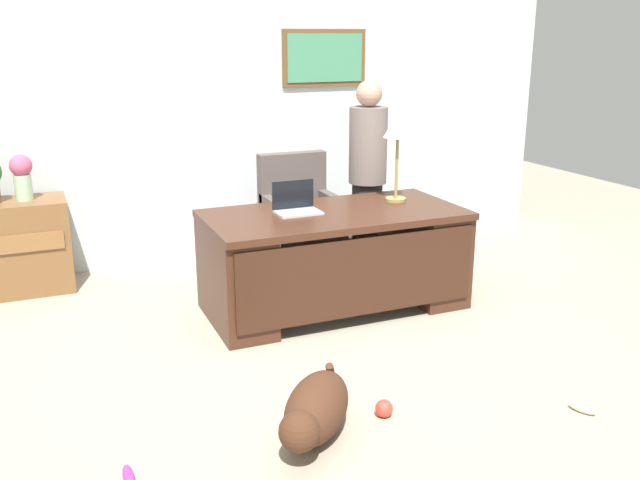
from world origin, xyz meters
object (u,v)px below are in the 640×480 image
(vase_with_flowers, at_px, (22,175))
(dog_toy_plush, at_px, (129,476))
(armchair, at_px, (299,219))
(dog_toy_bone, at_px, (583,408))
(desk, at_px, (336,257))
(dog_lying, at_px, (315,410))
(laptop, at_px, (296,205))
(desk_lamp, at_px, (398,132))
(person_standing, at_px, (368,176))
(dog_toy_ball, at_px, (384,408))

(vase_with_flowers, relative_size, dog_toy_plush, 1.94)
(armchair, bearing_deg, dog_toy_plush, -126.39)
(armchair, relative_size, dog_toy_bone, 6.72)
(desk, xyz_separation_m, dog_lying, (-0.82, -1.55, -0.25))
(laptop, relative_size, dog_toy_plush, 1.73)
(desk, distance_m, vase_with_flowers, 2.53)
(desk_lamp, relative_size, dog_toy_bone, 4.45)
(person_standing, height_order, laptop, person_standing)
(desk, height_order, desk_lamp, desk_lamp)
(armchair, xyz_separation_m, dog_lying, (-0.89, -2.47, -0.31))
(vase_with_flowers, xyz_separation_m, dog_toy_plush, (0.33, -2.89, -0.92))
(armchair, distance_m, dog_lying, 2.64)
(armchair, bearing_deg, desk, -94.51)
(laptop, bearing_deg, dog_toy_bone, -66.34)
(dog_lying, relative_size, dog_toy_ball, 6.86)
(desk, xyz_separation_m, person_standing, (0.61, 0.71, 0.43))
(dog_lying, bearing_deg, dog_toy_plush, -179.93)
(dog_lying, relative_size, laptop, 2.07)
(desk, bearing_deg, dog_toy_bone, -71.82)
(dog_toy_ball, height_order, dog_toy_bone, dog_toy_ball)
(dog_toy_plush, bearing_deg, person_standing, 43.75)
(vase_with_flowers, bearing_deg, armchair, -11.06)
(armchair, height_order, dog_toy_ball, armchair)
(desk_lamp, bearing_deg, desk, -165.09)
(armchair, relative_size, desk_lamp, 1.51)
(desk, xyz_separation_m, dog_toy_plush, (-1.75, -1.55, -0.38))
(laptop, bearing_deg, dog_toy_ball, -94.58)
(armchair, distance_m, person_standing, 0.69)
(desk, distance_m, laptop, 0.49)
(desk_lamp, xyz_separation_m, dog_toy_bone, (0.05, -2.06, -1.26))
(person_standing, xyz_separation_m, dog_lying, (-1.43, -2.26, -0.69))
(laptop, bearing_deg, vase_with_flowers, 146.15)
(desk_lamp, bearing_deg, armchair, 123.42)
(dog_lying, height_order, dog_toy_ball, dog_lying)
(dog_lying, distance_m, dog_toy_plush, 0.94)
(person_standing, height_order, dog_lying, person_standing)
(dog_lying, bearing_deg, desk, 62.26)
(dog_lying, bearing_deg, armchair, 70.24)
(dog_toy_plush, bearing_deg, dog_lying, 0.07)
(desk, distance_m, person_standing, 1.03)
(dog_lying, relative_size, dog_toy_bone, 4.38)
(desk, distance_m, dog_toy_ball, 1.60)
(desk_lamp, bearing_deg, dog_lying, -129.27)
(vase_with_flowers, distance_m, dog_toy_bone, 4.32)
(laptop, relative_size, vase_with_flowers, 0.89)
(desk_lamp, xyz_separation_m, dog_toy_plush, (-2.33, -1.71, -1.26))
(dog_lying, height_order, dog_toy_plush, dog_lying)
(laptop, xyz_separation_m, desk_lamp, (0.84, 0.03, 0.48))
(dog_toy_ball, bearing_deg, armchair, 79.13)
(person_standing, bearing_deg, desk, -130.83)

